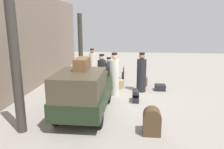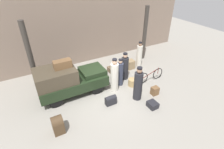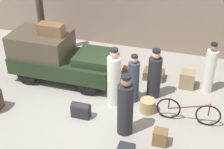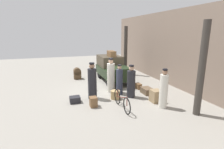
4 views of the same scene
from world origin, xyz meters
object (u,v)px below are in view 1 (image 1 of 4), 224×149
(porter_standing_middle, at_px, (102,73))
(porter_carrying_trunk, at_px, (92,65))
(porter_with_bicycle, at_px, (114,76))
(trunk_on_truck_roof, at_px, (82,64))
(trunk_umber_medium, at_px, (152,121))
(truck, at_px, (84,91))
(trunk_large_brown, at_px, (160,87))
(suitcase_tan_flat, at_px, (144,81))
(suitcase_small_leather, at_px, (89,77))
(wicker_basket, at_px, (119,84))
(trunk_barrel_dark, at_px, (136,96))
(trunk_wicker_pale, at_px, (81,85))
(conductor_in_dark_uniform, at_px, (109,76))
(porter_lifting_near_truck, at_px, (141,74))
(bicycle, at_px, (123,76))
(suitcase_black_upright, at_px, (77,90))

(porter_standing_middle, xyz_separation_m, porter_carrying_trunk, (1.61, 0.78, 0.05))
(porter_standing_middle, bearing_deg, porter_carrying_trunk, 25.94)
(porter_with_bicycle, height_order, trunk_on_truck_roof, trunk_on_truck_roof)
(trunk_umber_medium, bearing_deg, truck, 62.33)
(porter_standing_middle, bearing_deg, trunk_large_brown, -93.74)
(porter_standing_middle, xyz_separation_m, suitcase_tan_flat, (0.56, -2.08, -0.53))
(suitcase_tan_flat, bearing_deg, suitcase_small_leather, 81.88)
(wicker_basket, bearing_deg, trunk_barrel_dark, -156.18)
(porter_standing_middle, height_order, trunk_wicker_pale, porter_standing_middle)
(conductor_in_dark_uniform, xyz_separation_m, porter_lifting_near_truck, (0.13, -1.48, 0.09))
(suitcase_small_leather, bearing_deg, trunk_large_brown, -107.68)
(wicker_basket, height_order, trunk_large_brown, wicker_basket)
(porter_with_bicycle, relative_size, suitcase_small_leather, 3.25)
(porter_carrying_trunk, xyz_separation_m, trunk_on_truck_roof, (-5.07, -0.66, 1.02))
(bicycle, bearing_deg, conductor_in_dark_uniform, 162.04)
(suitcase_small_leather, bearing_deg, conductor_in_dark_uniform, -141.05)
(conductor_in_dark_uniform, xyz_separation_m, suitcase_tan_flat, (1.12, -1.67, -0.51))
(wicker_basket, xyz_separation_m, suitcase_small_leather, (0.99, 1.67, 0.08))
(truck, height_order, suitcase_black_upright, truck)
(trunk_wicker_pale, bearing_deg, trunk_umber_medium, -144.13)
(wicker_basket, relative_size, trunk_wicker_pale, 0.66)
(truck, relative_size, porter_lifting_near_truck, 1.92)
(porter_carrying_trunk, bearing_deg, truck, -172.36)
(trunk_barrel_dark, bearing_deg, suitcase_tan_flat, -10.48)
(truck, height_order, suitcase_small_leather, truck)
(porter_with_bicycle, bearing_deg, conductor_in_dark_uniform, 29.53)
(suitcase_small_leather, bearing_deg, porter_with_bicycle, -143.25)
(trunk_umber_medium, bearing_deg, trunk_wicker_pale, 35.87)
(porter_with_bicycle, xyz_separation_m, trunk_large_brown, (0.91, -2.08, -0.72))
(trunk_barrel_dark, distance_m, trunk_wicker_pale, 3.14)
(conductor_in_dark_uniform, distance_m, suitcase_black_upright, 1.57)
(trunk_barrel_dark, bearing_deg, trunk_wicker_pale, 58.20)
(bicycle, relative_size, trunk_on_truck_roof, 2.15)
(bicycle, height_order, suitcase_black_upright, bicycle)
(porter_lifting_near_truck, relative_size, trunk_barrel_dark, 3.33)
(porter_lifting_near_truck, distance_m, trunk_umber_medium, 4.06)
(porter_lifting_near_truck, distance_m, suitcase_black_upright, 3.00)
(porter_with_bicycle, distance_m, trunk_wicker_pale, 2.09)
(trunk_barrel_dark, relative_size, trunk_large_brown, 1.13)
(trunk_umber_medium, distance_m, trunk_large_brown, 4.35)
(truck, distance_m, wicker_basket, 3.50)
(wicker_basket, bearing_deg, porter_standing_middle, 88.99)
(wicker_basket, relative_size, porter_standing_middle, 0.28)
(wicker_basket, distance_m, trunk_wicker_pale, 1.88)
(truck, height_order, porter_lifting_near_truck, porter_lifting_near_truck)
(wicker_basket, bearing_deg, trunk_large_brown, -94.90)
(porter_carrying_trunk, bearing_deg, bicycle, -104.57)
(suitcase_small_leather, relative_size, trunk_on_truck_roof, 0.69)
(truck, distance_m, trunk_wicker_pale, 3.35)
(porter_standing_middle, relative_size, trunk_on_truck_roof, 1.98)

